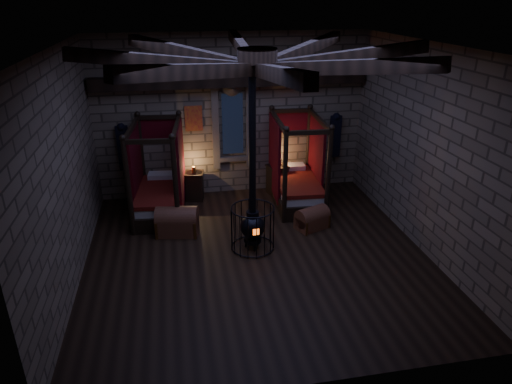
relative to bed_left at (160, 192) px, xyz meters
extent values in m
cube|color=black|center=(1.97, -2.46, -0.55)|extent=(7.00, 7.00, 0.01)
cube|color=#847054|center=(1.97, 1.04, 1.55)|extent=(7.00, 0.02, 4.20)
cube|color=#847054|center=(1.97, -5.96, 1.55)|extent=(7.00, 0.02, 4.20)
cube|color=#847054|center=(-1.53, -2.46, 1.55)|extent=(0.02, 7.00, 4.20)
cube|color=#847054|center=(5.47, -2.46, 1.55)|extent=(0.02, 7.00, 4.20)
cube|color=black|center=(1.97, -2.46, 3.65)|extent=(7.00, 7.00, 0.01)
cube|color=black|center=(1.97, 0.86, 2.50)|extent=(6.86, 0.35, 0.30)
cylinder|color=black|center=(1.97, -2.46, 3.50)|extent=(0.70, 0.70, 0.25)
cube|color=black|center=(1.97, 0.99, 1.35)|extent=(0.55, 0.04, 1.60)
cube|color=maroon|center=(0.97, 1.00, 1.55)|extent=(0.45, 0.03, 0.65)
cube|color=black|center=(-0.83, 0.88, 0.90)|extent=(0.30, 0.10, 1.15)
cube|color=black|center=(4.77, 0.88, 0.90)|extent=(0.30, 0.10, 1.15)
cube|color=black|center=(-0.01, -0.09, -0.37)|extent=(1.31, 2.22, 0.37)
cube|color=beige|center=(-0.01, -0.09, -0.09)|extent=(1.17, 2.04, 0.22)
cube|color=maroon|center=(-0.01, -0.09, 0.06)|extent=(1.23, 2.09, 0.10)
cube|color=beige|center=(0.07, 0.69, 0.16)|extent=(0.75, 0.43, 0.14)
cube|color=#57070E|center=(0.10, 0.96, 1.33)|extent=(1.12, 0.16, 0.56)
cylinder|color=black|center=(-0.62, -1.05, 0.57)|extent=(0.11, 0.11, 2.24)
cylinder|color=black|center=(-0.41, 0.98, 0.57)|extent=(0.11, 0.11, 2.24)
cylinder|color=black|center=(0.40, -1.15, 0.57)|extent=(0.11, 0.11, 2.24)
cylinder|color=black|center=(0.60, 0.88, 0.57)|extent=(0.11, 0.11, 2.24)
cube|color=#57070E|center=(-0.52, 0.27, 0.62)|extent=(0.21, 1.53, 1.99)
cube|color=#57070E|center=(0.56, 0.17, 0.62)|extent=(0.21, 1.53, 1.99)
cube|color=black|center=(3.46, -0.10, -0.37)|extent=(1.23, 2.19, 0.37)
cube|color=beige|center=(3.46, -0.10, -0.08)|extent=(1.10, 2.02, 0.23)
cube|color=maroon|center=(3.46, -0.10, 0.06)|extent=(1.17, 2.07, 0.10)
cube|color=beige|center=(3.50, 0.68, 0.16)|extent=(0.74, 0.40, 0.14)
cube|color=#57070E|center=(3.52, 0.96, 1.34)|extent=(1.13, 0.12, 0.56)
cylinder|color=black|center=(2.88, -1.09, 0.57)|extent=(0.11, 0.11, 2.25)
cylinder|color=black|center=(3.01, 0.96, 0.57)|extent=(0.11, 0.11, 2.25)
cylinder|color=black|center=(3.91, -1.15, 0.57)|extent=(0.11, 0.11, 2.25)
cylinder|color=black|center=(4.03, 0.90, 0.57)|extent=(0.11, 0.11, 2.25)
cube|color=#57070E|center=(2.93, 0.24, 0.62)|extent=(0.15, 1.54, 2.00)
cube|color=#57070E|center=(4.02, 0.18, 0.62)|extent=(0.15, 1.54, 2.00)
cube|color=brown|center=(0.37, -1.18, -0.36)|extent=(1.01, 0.72, 0.38)
cylinder|color=brown|center=(0.37, -1.18, -0.17)|extent=(1.01, 0.72, 0.56)
cube|color=olive|center=(-0.05, -1.10, -0.36)|extent=(0.16, 0.59, 0.41)
cube|color=olive|center=(0.79, -1.26, -0.36)|extent=(0.16, 0.59, 0.41)
cube|color=brown|center=(3.45, -1.49, -0.40)|extent=(0.85, 0.70, 0.30)
cylinder|color=brown|center=(3.45, -1.49, -0.25)|extent=(0.85, 0.70, 0.45)
cube|color=olive|center=(3.14, -1.62, -0.40)|extent=(0.22, 0.45, 0.32)
cube|color=olive|center=(3.77, -1.36, -0.40)|extent=(0.22, 0.45, 0.32)
cube|color=black|center=(0.88, 0.64, -0.19)|extent=(0.49, 0.48, 0.72)
cube|color=black|center=(0.88, 0.64, 0.19)|extent=(0.54, 0.52, 0.04)
cylinder|color=olive|center=(0.88, 0.64, 0.29)|extent=(0.10, 0.10, 0.16)
cube|color=black|center=(3.10, 0.61, -0.17)|extent=(0.56, 0.54, 0.77)
cube|color=black|center=(3.10, 0.61, 0.24)|extent=(0.61, 0.59, 0.04)
cube|color=brown|center=(3.10, 0.61, 0.30)|extent=(0.23, 0.19, 0.05)
cylinder|color=black|center=(1.93, -2.13, -0.35)|extent=(0.38, 0.38, 0.09)
sphere|color=black|center=(1.93, -2.13, -0.04)|extent=(0.53, 0.53, 0.53)
cylinder|color=black|center=(1.93, -2.13, 0.25)|extent=(0.26, 0.26, 0.13)
cube|color=#FF5914|center=(1.96, -2.39, -0.04)|extent=(0.13, 0.03, 0.13)
cylinder|color=black|center=(1.93, -2.13, 1.90)|extent=(0.14, 0.14, 3.20)
torus|color=black|center=(1.93, -2.13, -0.52)|extent=(0.93, 0.93, 0.03)
torus|color=black|center=(1.93, -2.13, 0.39)|extent=(0.93, 0.93, 0.03)
camera|label=1|loc=(0.44, -10.53, 4.50)|focal=32.00mm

